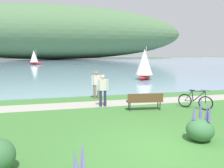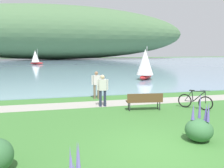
# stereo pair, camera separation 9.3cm
# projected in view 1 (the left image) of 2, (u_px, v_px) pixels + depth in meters

# --- Properties ---
(ground_plane) EXTENTS (200.00, 200.00, 0.00)m
(ground_plane) POSITION_uv_depth(u_px,v_px,m) (158.00, 149.00, 6.96)
(ground_plane) COLOR #3D7533
(bay_water) EXTENTS (180.00, 80.00, 0.04)m
(bay_water) POSITION_uv_depth(u_px,v_px,m) (69.00, 64.00, 53.61)
(bay_water) COLOR #7A99B2
(bay_water) RESTS_ON ground
(distant_hillside) EXTENTS (94.76, 28.00, 18.42)m
(distant_hillside) POSITION_uv_depth(u_px,v_px,m) (54.00, 33.00, 79.14)
(distant_hillside) COLOR #4C7047
(distant_hillside) RESTS_ON bay_water
(shoreline_path) EXTENTS (60.00, 1.50, 0.01)m
(shoreline_path) POSITION_uv_depth(u_px,v_px,m) (110.00, 103.00, 13.00)
(shoreline_path) COLOR #A39E93
(shoreline_path) RESTS_ON ground
(park_bench_near_camera) EXTENTS (1.84, 0.69, 0.88)m
(park_bench_near_camera) POSITION_uv_depth(u_px,v_px,m) (145.00, 100.00, 11.43)
(park_bench_near_camera) COLOR brown
(park_bench_near_camera) RESTS_ON ground
(bicycle_leaning_near_bench) EXTENTS (1.18, 1.40, 1.01)m
(bicycle_leaning_near_bench) POSITION_uv_depth(u_px,v_px,m) (195.00, 101.00, 11.75)
(bicycle_leaning_near_bench) COLOR black
(bicycle_leaning_near_bench) RESTS_ON ground
(person_at_shoreline) EXTENTS (0.61, 0.23, 1.71)m
(person_at_shoreline) POSITION_uv_depth(u_px,v_px,m) (96.00, 83.00, 14.12)
(person_at_shoreline) COLOR #72604C
(person_at_shoreline) RESTS_ON ground
(person_on_the_grass) EXTENTS (0.61, 0.24, 1.71)m
(person_on_the_grass) POSITION_uv_depth(u_px,v_px,m) (103.00, 89.00, 12.13)
(person_on_the_grass) COLOR #282D47
(person_on_the_grass) RESTS_ON ground
(echium_bush_closest_to_camera) EXTENTS (0.90, 0.90, 1.56)m
(echium_bush_closest_to_camera) POSITION_uv_depth(u_px,v_px,m) (200.00, 129.00, 7.53)
(echium_bush_closest_to_camera) COLOR #386B3D
(echium_bush_closest_to_camera) RESTS_ON ground
(sailboat_nearest_to_shore) EXTENTS (2.97, 2.09, 3.36)m
(sailboat_nearest_to_shore) POSITION_uv_depth(u_px,v_px,m) (34.00, 57.00, 49.73)
(sailboat_nearest_to_shore) COLOR #B22323
(sailboat_nearest_to_shore) RESTS_ON bay_water
(sailboat_mid_bay) EXTENTS (2.63, 2.78, 3.39)m
(sailboat_mid_bay) POSITION_uv_depth(u_px,v_px,m) (144.00, 64.00, 23.34)
(sailboat_mid_bay) COLOR #B22323
(sailboat_mid_bay) RESTS_ON bay_water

